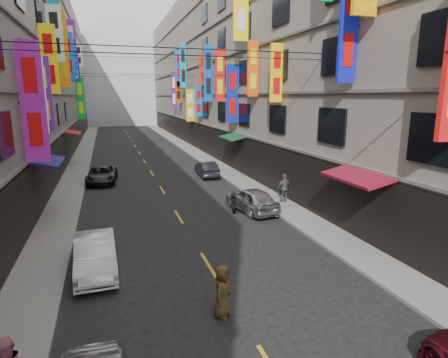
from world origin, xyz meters
TOP-DOWN VIEW (x-y plane):
  - sidewalk_left at (-6.00, 42.00)m, footprint 2.00×90.00m
  - sidewalk_right at (6.00, 42.00)m, footprint 2.00×90.00m
  - building_row_right at (11.99, 42.00)m, footprint 10.14×90.00m
  - haze_block at (0.00, 92.00)m, footprint 18.00×8.00m
  - shop_signage at (-0.09, 34.93)m, footprint 14.00×55.00m
  - street_awnings at (-1.26, 26.00)m, footprint 13.99×35.20m
  - overhead_cables at (0.00, 30.00)m, footprint 14.00×38.04m
  - lane_markings at (0.00, 39.00)m, footprint 0.12×80.20m
  - scooter_far_right at (3.17, 24.36)m, footprint 0.75×1.75m
  - car_left_mid at (-4.00, 18.67)m, footprint 1.51×3.99m
  - car_left_far at (-3.86, 33.53)m, footprint 2.36×4.47m
  - car_right_mid at (4.00, 23.76)m, footprint 2.14×4.14m
  - car_right_far at (4.00, 33.39)m, footprint 1.34×3.65m
  - pedestrian_rfar at (6.36, 24.54)m, footprint 1.02×0.63m
  - pedestrian_crossing at (-0.48, 14.65)m, footprint 0.87×0.91m

SIDE VIEW (x-z plane):
  - lane_markings at x=0.00m, z-range 0.00..0.01m
  - sidewalk_left at x=-6.00m, z-range 0.00..0.12m
  - sidewalk_right at x=6.00m, z-range 0.00..0.12m
  - scooter_far_right at x=3.17m, z-range -0.13..1.01m
  - car_right_far at x=4.00m, z-range 0.00..1.20m
  - car_left_far at x=-3.86m, z-range 0.00..1.20m
  - car_left_mid at x=-4.00m, z-range 0.00..1.30m
  - car_right_mid at x=4.00m, z-range 0.00..1.35m
  - pedestrian_crossing at x=-0.48m, z-range 0.00..1.54m
  - pedestrian_rfar at x=6.36m, z-range 0.12..1.80m
  - street_awnings at x=-1.26m, z-range 2.80..3.20m
  - overhead_cables at x=0.00m, z-range 8.18..9.42m
  - shop_signage at x=-0.09m, z-range 3.05..15.12m
  - building_row_right at x=11.99m, z-range -0.01..18.99m
  - haze_block at x=0.00m, z-range 0.00..22.00m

